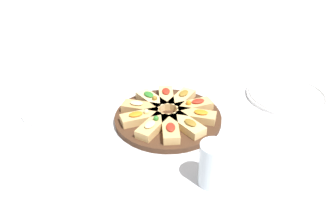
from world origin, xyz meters
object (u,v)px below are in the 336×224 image
(water_glass, at_px, (213,164))
(serving_board, at_px, (168,118))
(plate_left, at_px, (58,107))
(napkin_stack, at_px, (81,180))
(plate_right, at_px, (287,95))

(water_glass, bearing_deg, serving_board, 103.49)
(plate_left, bearing_deg, napkin_stack, -73.86)
(serving_board, xyz_separation_m, plate_left, (-0.32, 0.10, -0.00))
(plate_left, relative_size, napkin_stack, 1.60)
(serving_board, relative_size, napkin_stack, 2.30)
(plate_left, bearing_deg, water_glass, -43.33)
(napkin_stack, bearing_deg, plate_right, 25.15)
(serving_board, height_order, napkin_stack, serving_board)
(napkin_stack, bearing_deg, water_glass, -8.05)
(plate_left, bearing_deg, plate_right, -2.20)
(serving_board, bearing_deg, water_glass, -76.51)
(serving_board, bearing_deg, plate_left, 162.12)
(plate_right, bearing_deg, napkin_stack, -154.85)
(plate_left, distance_m, plate_right, 0.72)
(plate_right, height_order, water_glass, water_glass)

